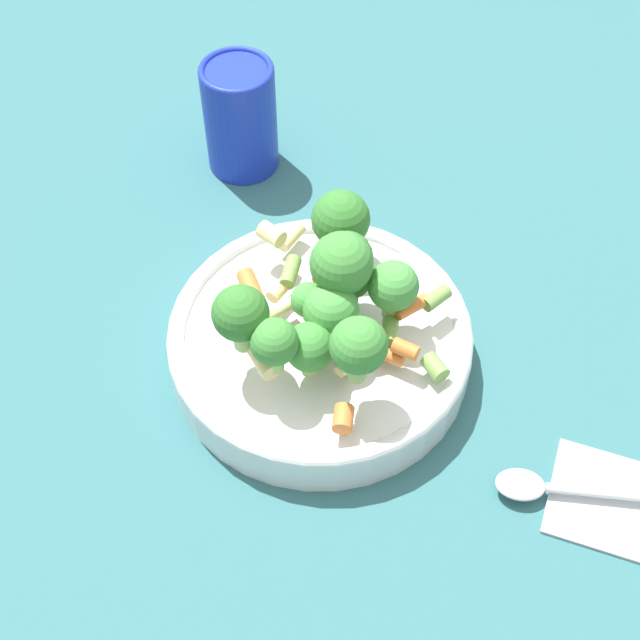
{
  "coord_description": "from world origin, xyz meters",
  "views": [
    {
      "loc": [
        -0.2,
        -0.37,
        0.59
      ],
      "look_at": [
        0.0,
        0.0,
        0.05
      ],
      "focal_mm": 50.0,
      "sensor_mm": 36.0,
      "label": 1
    }
  ],
  "objects": [
    {
      "name": "bowl",
      "position": [
        0.0,
        0.0,
        0.02
      ],
      "size": [
        0.24,
        0.24,
        0.04
      ],
      "color": "silver",
      "rests_on": "ground_plane"
    },
    {
      "name": "napkin",
      "position": [
        0.13,
        -0.23,
        0.0
      ],
      "size": [
        0.14,
        0.14,
        0.01
      ],
      "color": "#B2BCC6",
      "rests_on": "ground_plane"
    },
    {
      "name": "ground_plane",
      "position": [
        0.0,
        0.0,
        0.0
      ],
      "size": [
        3.0,
        3.0,
        0.0
      ],
      "primitive_type": "plane",
      "color": "#2D6066"
    },
    {
      "name": "cup",
      "position": [
        0.05,
        0.24,
        0.06
      ],
      "size": [
        0.07,
        0.07,
        0.11
      ],
      "color": "#192DAD",
      "rests_on": "ground_plane"
    },
    {
      "name": "spoon",
      "position": [
        0.1,
        -0.2,
        0.01
      ],
      "size": [
        0.16,
        0.12,
        0.01
      ],
      "rotation": [
        0.0,
        0.0,
        8.81
      ],
      "color": "silver",
      "rests_on": "napkin"
    },
    {
      "name": "pasta_salad",
      "position": [
        0.01,
        -0.0,
        0.09
      ],
      "size": [
        0.18,
        0.2,
        0.09
      ],
      "color": "#8CB766",
      "rests_on": "bowl"
    }
  ]
}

